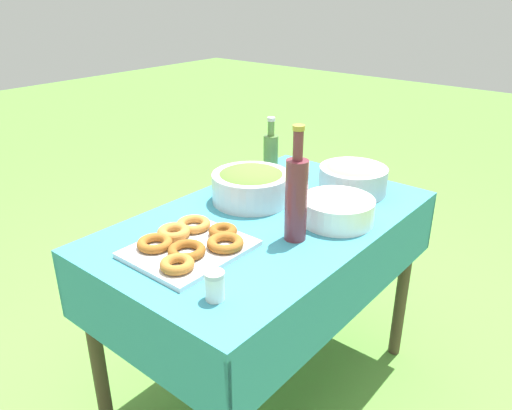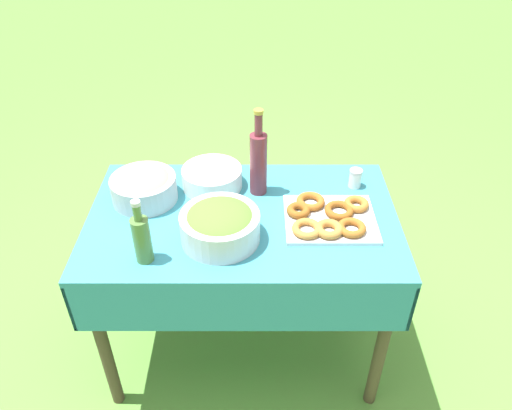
{
  "view_description": "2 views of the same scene",
  "coord_description": "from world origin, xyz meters",
  "views": [
    {
      "loc": [
        1.23,
        0.97,
        1.52
      ],
      "look_at": [
        0.04,
        -0.02,
        0.83
      ],
      "focal_mm": 35.0,
      "sensor_mm": 36.0,
      "label": 1
    },
    {
      "loc": [
        0.05,
        -1.52,
        1.97
      ],
      "look_at": [
        0.05,
        -0.02,
        0.83
      ],
      "focal_mm": 35.0,
      "sensor_mm": 36.0,
      "label": 2
    }
  ],
  "objects": [
    {
      "name": "picnic_table",
      "position": [
        0.0,
        0.0,
        0.65
      ],
      "size": [
        1.2,
        0.73,
        0.77
      ],
      "color": "teal",
      "rests_on": "ground_plane"
    },
    {
      "name": "donut_platter",
      "position": [
        0.33,
        -0.04,
        0.79
      ],
      "size": [
        0.36,
        0.31,
        0.05
      ],
      "color": "silver",
      "rests_on": "picnic_table"
    },
    {
      "name": "salad_bowl",
      "position": [
        -0.08,
        -0.14,
        0.84
      ],
      "size": [
        0.29,
        0.29,
        0.13
      ],
      "color": "silver",
      "rests_on": "picnic_table"
    },
    {
      "name": "olive_oil_bottle",
      "position": [
        -0.33,
        -0.25,
        0.87
      ],
      "size": [
        0.06,
        0.06,
        0.25
      ],
      "color": "#4C7238",
      "rests_on": "picnic_table"
    },
    {
      "name": "ground_plane",
      "position": [
        0.0,
        0.0,
        0.0
      ],
      "size": [
        14.0,
        14.0,
        0.0
      ],
      "primitive_type": "plane",
      "color": "#568C38"
    },
    {
      "name": "pasta_bowl",
      "position": [
        -0.4,
        0.11,
        0.83
      ],
      "size": [
        0.26,
        0.26,
        0.12
      ],
      "color": "#B2B7BC",
      "rests_on": "picnic_table"
    },
    {
      "name": "plate_stack",
      "position": [
        -0.13,
        0.2,
        0.81
      ],
      "size": [
        0.25,
        0.25,
        0.08
      ],
      "color": "white",
      "rests_on": "picnic_table"
    },
    {
      "name": "wine_bottle",
      "position": [
        0.06,
        0.16,
        0.92
      ],
      "size": [
        0.07,
        0.07,
        0.37
      ],
      "color": "maroon",
      "rests_on": "picnic_table"
    },
    {
      "name": "salt_shaker",
      "position": [
        0.46,
        0.2,
        0.81
      ],
      "size": [
        0.05,
        0.05,
        0.08
      ],
      "color": "white",
      "rests_on": "picnic_table"
    }
  ]
}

